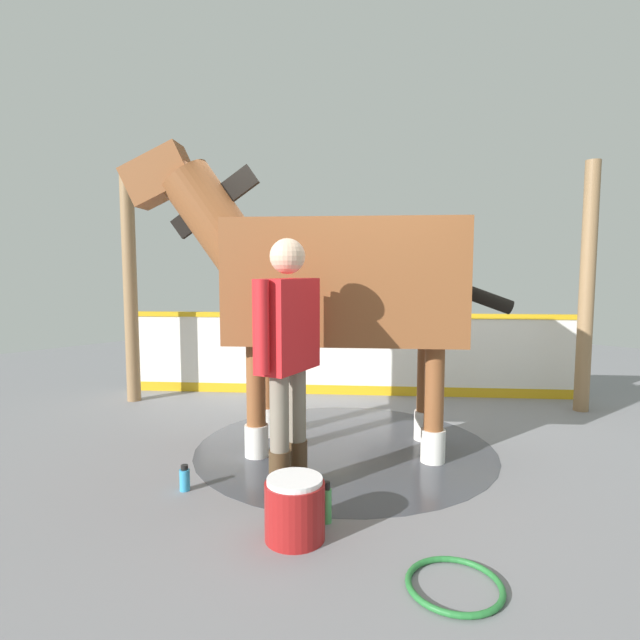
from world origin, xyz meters
name	(u,v)px	position (x,y,z in m)	size (l,w,h in m)	color
ground_plane	(371,438)	(0.00, 0.00, -0.01)	(16.00, 16.00, 0.02)	gray
wet_patch	(345,447)	(-0.38, 0.02, 0.00)	(2.63, 2.63, 0.00)	#42444C
barrier_wall	(351,357)	(1.18, 1.19, 0.48)	(3.51, 4.63, 1.04)	white
roof_post_near	(130,287)	(-0.80, 2.95, 1.37)	(0.16, 0.16, 2.74)	olive
roof_post_far	(587,288)	(2.32, -1.21, 1.37)	(0.16, 0.16, 2.74)	olive
horse	(330,281)	(-0.45, 0.12, 1.47)	(2.27, 2.81, 2.67)	brown
handler	(288,347)	(-1.38, -0.29, 1.04)	(0.69, 0.34, 1.78)	#47331E
wash_bucket	(295,509)	(-1.77, -0.74, 0.18)	(0.35, 0.35, 0.37)	maroon
bottle_shampoo	(185,479)	(-1.83, 0.31, 0.09)	(0.07, 0.07, 0.19)	#3399CC
bottle_spray	(327,504)	(-1.50, -0.75, 0.12)	(0.06, 0.06, 0.26)	#4CA559
hose_coil	(454,585)	(-1.58, -1.66, 0.02)	(0.49, 0.49, 0.03)	#267233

